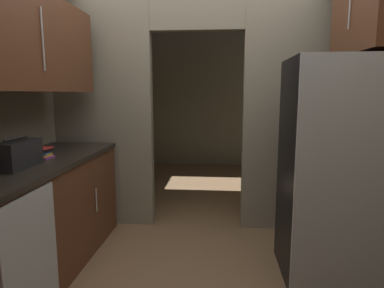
# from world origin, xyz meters

# --- Properties ---
(ground) EXTENTS (20.00, 20.00, 0.00)m
(ground) POSITION_xyz_m (0.00, 0.00, 0.00)
(ground) COLOR brown
(kitchen_partition) EXTENTS (3.13, 0.12, 2.71)m
(kitchen_partition) POSITION_xyz_m (0.00, 1.22, 1.45)
(kitchen_partition) COLOR gray
(kitchen_partition) RESTS_ON ground
(adjoining_room_shell) EXTENTS (3.13, 3.27, 2.71)m
(adjoining_room_shell) POSITION_xyz_m (0.00, 3.35, 1.35)
(adjoining_room_shell) COLOR gray
(adjoining_room_shell) RESTS_ON ground
(refrigerator) EXTENTS (0.82, 0.72, 1.73)m
(refrigerator) POSITION_xyz_m (1.17, 0.28, 0.86)
(refrigerator) COLOR black
(refrigerator) RESTS_ON ground
(lower_cabinet_run) EXTENTS (0.70, 2.11, 0.94)m
(lower_cabinet_run) POSITION_xyz_m (-1.22, 0.05, 0.47)
(lower_cabinet_run) COLOR brown
(lower_cabinet_run) RESTS_ON ground
(dishwasher) EXTENTS (0.02, 0.56, 0.88)m
(dishwasher) POSITION_xyz_m (-0.88, -0.54, 0.44)
(dishwasher) COLOR #B7BABC
(dishwasher) RESTS_ON ground
(upper_cabinet_counterside) EXTENTS (0.36, 1.90, 0.75)m
(upper_cabinet_counterside) POSITION_xyz_m (-1.22, 0.05, 1.85)
(upper_cabinet_counterside) COLOR brown
(boombox) EXTENTS (0.18, 0.38, 0.22)m
(boombox) POSITION_xyz_m (-1.19, -0.12, 1.03)
(boombox) COLOR black
(boombox) RESTS_ON lower_cabinet_run
(book_stack) EXTENTS (0.14, 0.17, 0.09)m
(book_stack) POSITION_xyz_m (-1.19, 0.21, 0.98)
(book_stack) COLOR #8C3893
(book_stack) RESTS_ON lower_cabinet_run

